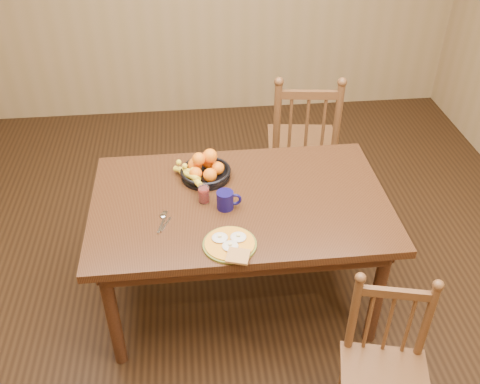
{
  "coord_description": "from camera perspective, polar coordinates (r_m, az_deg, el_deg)",
  "views": [
    {
      "loc": [
        -0.24,
        -2.28,
        2.5
      ],
      "look_at": [
        0.0,
        0.0,
        0.8
      ],
      "focal_mm": 40.0,
      "sensor_mm": 36.0,
      "label": 1
    }
  ],
  "objects": [
    {
      "name": "chair_near",
      "position": [
        2.62,
        15.19,
        -18.04
      ],
      "size": [
        0.47,
        0.45,
        0.86
      ],
      "rotation": [
        0.0,
        0.0,
        -0.24
      ],
      "color": "#462915",
      "rests_on": "ground"
    },
    {
      "name": "spoon",
      "position": [
        2.78,
        -8.12,
        -2.79
      ],
      "size": [
        0.06,
        0.15,
        0.01
      ],
      "rotation": [
        0.0,
        0.0,
        -0.42
      ],
      "color": "silver",
      "rests_on": "dining_table"
    },
    {
      "name": "dining_table",
      "position": [
        2.94,
        0.0,
        -2.12
      ],
      "size": [
        1.6,
        1.0,
        0.75
      ],
      "color": "black",
      "rests_on": "ground"
    },
    {
      "name": "room",
      "position": [
        2.57,
        0.0,
        9.92
      ],
      "size": [
        4.52,
        5.02,
        2.72
      ],
      "color": "black",
      "rests_on": "ground"
    },
    {
      "name": "fork",
      "position": [
        2.77,
        -8.23,
        -3.05
      ],
      "size": [
        0.06,
        0.18,
        0.0
      ],
      "rotation": [
        0.0,
        0.0,
        -0.27
      ],
      "color": "silver",
      "rests_on": "dining_table"
    },
    {
      "name": "breakfast_plate",
      "position": [
        2.59,
        -1.05,
        -5.59
      ],
      "size": [
        0.26,
        0.3,
        0.04
      ],
      "color": "#59601E",
      "rests_on": "dining_table"
    },
    {
      "name": "juice_glass",
      "position": [
        2.85,
        -3.88,
        -0.31
      ],
      "size": [
        0.06,
        0.06,
        0.09
      ],
      "color": "silver",
      "rests_on": "dining_table"
    },
    {
      "name": "fruit_bowl",
      "position": [
        3.03,
        -3.84,
        2.38
      ],
      "size": [
        0.32,
        0.32,
        0.17
      ],
      "color": "black",
      "rests_on": "dining_table"
    },
    {
      "name": "coffee_mug",
      "position": [
        2.8,
        -1.51,
        -0.85
      ],
      "size": [
        0.13,
        0.09,
        0.1
      ],
      "color": "#0F0B3E",
      "rests_on": "dining_table"
    },
    {
      "name": "chair_far",
      "position": [
        3.84,
        6.68,
        5.18
      ],
      "size": [
        0.54,
        0.52,
        1.07
      ],
      "rotation": [
        0.0,
        0.0,
        3.02
      ],
      "color": "#462915",
      "rests_on": "ground"
    }
  ]
}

